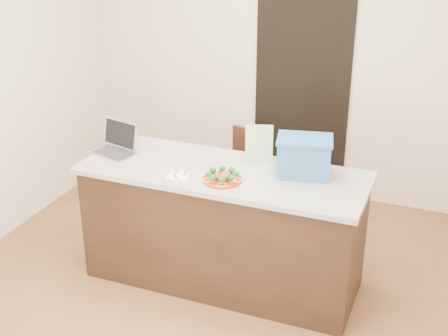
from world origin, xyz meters
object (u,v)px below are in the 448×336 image
at_px(laptop, 117,144).
at_px(napkin, 179,175).
at_px(island, 223,226).
at_px(plate, 222,180).
at_px(yogurt_bottle, 234,181).
at_px(chair, 248,173).
at_px(blue_box, 304,156).

bearing_deg(laptop, napkin, -6.45).
distance_m(island, plate, 0.50).
relative_size(yogurt_bottle, laptop, 0.17).
distance_m(napkin, chair, 1.20).
xyz_separation_m(napkin, laptop, (-0.63, 0.23, 0.06)).
distance_m(yogurt_bottle, laptop, 1.06).
height_order(yogurt_bottle, laptop, laptop).
height_order(napkin, blue_box, blue_box).
relative_size(plate, chair, 0.31).
xyz_separation_m(island, chair, (-0.13, 0.91, 0.03)).
bearing_deg(blue_box, laptop, 171.92).
bearing_deg(laptop, yogurt_bottle, 1.62).
relative_size(plate, yogurt_bottle, 4.31).
relative_size(blue_box, chair, 0.50).
bearing_deg(chair, yogurt_bottle, -61.16).
bearing_deg(blue_box, plate, -160.53).
height_order(blue_box, chair, blue_box).
relative_size(plate, napkin, 1.87).
distance_m(napkin, yogurt_bottle, 0.41).
height_order(plate, chair, plate).
bearing_deg(plate, chair, 100.20).
relative_size(island, yogurt_bottle, 32.88).
relative_size(island, chair, 2.39).
bearing_deg(chair, laptop, -116.35).
xyz_separation_m(plate, blue_box, (0.49, 0.31, 0.13)).
relative_size(island, laptop, 5.58).
distance_m(plate, napkin, 0.31).
bearing_deg(blue_box, chair, 118.97).
xyz_separation_m(island, yogurt_bottle, (0.16, -0.19, 0.48)).
bearing_deg(plate, island, 109.92).
relative_size(island, blue_box, 4.80).
bearing_deg(yogurt_bottle, plate, 166.11).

